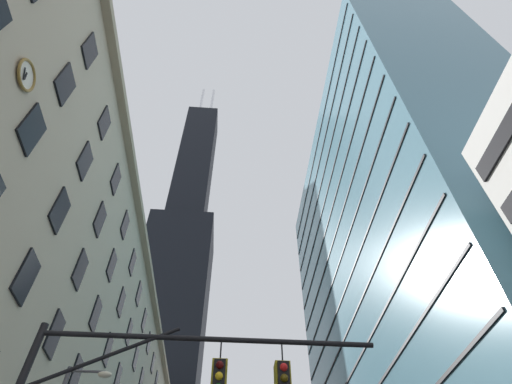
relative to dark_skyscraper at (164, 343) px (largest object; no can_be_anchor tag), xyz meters
The scene contains 2 objects.
dark_skyscraper is the anchor object (origin of this frame).
glass_office_midrise 71.19m from the dark_skyscraper, 58.43° to the right, with size 14.53×45.85×59.76m.
Camera 1 is at (-1.88, -7.66, 1.42)m, focal length 28.75 mm.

